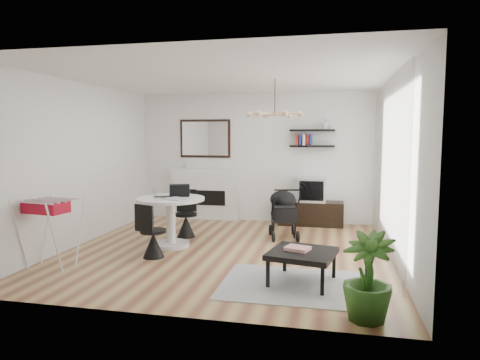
% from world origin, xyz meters
% --- Properties ---
extents(floor, '(5.00, 5.00, 0.00)m').
position_xyz_m(floor, '(0.00, 0.00, 0.00)').
color(floor, brown).
rests_on(floor, ground).
extents(ceiling, '(5.00, 5.00, 0.00)m').
position_xyz_m(ceiling, '(0.00, 0.00, 2.70)').
color(ceiling, white).
rests_on(ceiling, wall_back).
extents(wall_back, '(5.00, 0.00, 5.00)m').
position_xyz_m(wall_back, '(0.00, 2.50, 1.35)').
color(wall_back, white).
rests_on(wall_back, floor).
extents(wall_left, '(0.00, 5.00, 5.00)m').
position_xyz_m(wall_left, '(-2.50, 0.00, 1.35)').
color(wall_left, white).
rests_on(wall_left, floor).
extents(wall_right, '(0.00, 5.00, 5.00)m').
position_xyz_m(wall_right, '(2.50, 0.00, 1.35)').
color(wall_right, white).
rests_on(wall_right, floor).
extents(sheer_curtain, '(0.04, 3.60, 2.60)m').
position_xyz_m(sheer_curtain, '(2.40, 0.20, 1.35)').
color(sheer_curtain, white).
rests_on(sheer_curtain, wall_right).
extents(fireplace, '(1.50, 0.17, 2.16)m').
position_xyz_m(fireplace, '(-1.10, 2.42, 0.69)').
color(fireplace, white).
rests_on(fireplace, floor).
extents(shelf_lower, '(0.90, 0.25, 0.04)m').
position_xyz_m(shelf_lower, '(1.19, 2.37, 1.60)').
color(shelf_lower, black).
rests_on(shelf_lower, wall_back).
extents(shelf_upper, '(0.90, 0.25, 0.04)m').
position_xyz_m(shelf_upper, '(1.19, 2.37, 1.92)').
color(shelf_upper, black).
rests_on(shelf_upper, wall_back).
extents(pendant_lamp, '(0.90, 0.90, 0.10)m').
position_xyz_m(pendant_lamp, '(0.70, 0.30, 2.15)').
color(pendant_lamp, tan).
rests_on(pendant_lamp, ceiling).
extents(tv_console, '(1.30, 0.45, 0.49)m').
position_xyz_m(tv_console, '(1.19, 2.26, 0.24)').
color(tv_console, black).
rests_on(tv_console, floor).
extents(crt_tv, '(0.56, 0.49, 0.49)m').
position_xyz_m(crt_tv, '(1.21, 2.26, 0.73)').
color(crt_tv, silver).
rests_on(crt_tv, tv_console).
extents(dining_table, '(1.11, 1.11, 0.81)m').
position_xyz_m(dining_table, '(-0.97, 0.08, 0.53)').
color(dining_table, white).
rests_on(dining_table, floor).
extents(laptop, '(0.37, 0.32, 0.02)m').
position_xyz_m(laptop, '(-1.07, 0.02, 0.82)').
color(laptop, black).
rests_on(laptop, dining_table).
extents(black_bag, '(0.37, 0.28, 0.20)m').
position_xyz_m(black_bag, '(-0.88, 0.28, 0.91)').
color(black_bag, black).
rests_on(black_bag, dining_table).
extents(newspaper, '(0.46, 0.42, 0.01)m').
position_xyz_m(newspaper, '(-0.81, -0.04, 0.81)').
color(newspaper, silver).
rests_on(newspaper, dining_table).
extents(drinking_glass, '(0.06, 0.06, 0.10)m').
position_xyz_m(drinking_glass, '(-1.29, 0.22, 0.86)').
color(drinking_glass, white).
rests_on(drinking_glass, dining_table).
extents(chair_far, '(0.43, 0.44, 0.84)m').
position_xyz_m(chair_far, '(-0.95, 0.77, 0.27)').
color(chair_far, black).
rests_on(chair_far, floor).
extents(chair_near, '(0.43, 0.44, 0.82)m').
position_xyz_m(chair_near, '(-1.00, -0.59, 0.26)').
color(chair_near, black).
rests_on(chair_near, floor).
extents(drying_rack, '(0.72, 0.69, 0.97)m').
position_xyz_m(drying_rack, '(-2.15, -1.37, 0.51)').
color(drying_rack, white).
rests_on(drying_rack, floor).
extents(stroller, '(0.63, 0.83, 0.94)m').
position_xyz_m(stroller, '(0.77, 1.10, 0.40)').
color(stroller, black).
rests_on(stroller, floor).
extents(rug, '(1.87, 1.35, 0.01)m').
position_xyz_m(rug, '(1.23, -1.34, 0.01)').
color(rug, gray).
rests_on(rug, floor).
extents(coffee_table, '(0.90, 0.90, 0.39)m').
position_xyz_m(coffee_table, '(1.26, -1.24, 0.36)').
color(coffee_table, black).
rests_on(coffee_table, rug).
extents(magazines, '(0.35, 0.31, 0.04)m').
position_xyz_m(magazines, '(1.20, -1.21, 0.43)').
color(magazines, '#CC4833').
rests_on(magazines, coffee_table).
extents(potted_plant, '(0.64, 0.64, 0.89)m').
position_xyz_m(potted_plant, '(1.96, -2.18, 0.44)').
color(potted_plant, '#285317').
rests_on(potted_plant, floor).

